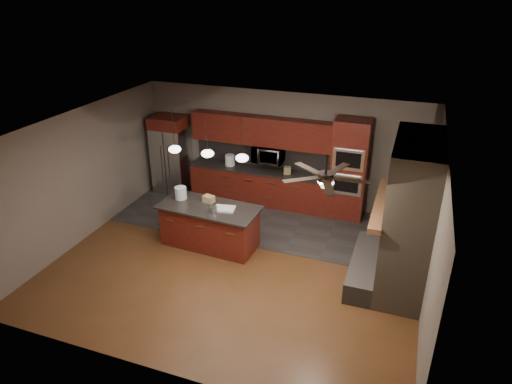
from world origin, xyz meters
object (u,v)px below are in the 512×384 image
at_px(microwave, 268,154).
at_px(cardboard_box, 209,199).
at_px(paint_can, 213,210).
at_px(kitchen_island, 210,226).
at_px(paint_tray, 225,209).
at_px(white_bucket, 181,193).
at_px(counter_bucket, 230,160).
at_px(refrigerator, 171,154).
at_px(oven_tower, 349,170).
at_px(counter_box, 287,170).

xyz_separation_m(microwave, cardboard_box, (-0.59, -2.16, -0.31)).
bearing_deg(paint_can, kitchen_island, 135.22).
height_order(kitchen_island, paint_can, paint_can).
bearing_deg(paint_tray, kitchen_island, 166.77).
xyz_separation_m(white_bucket, counter_bucket, (0.23, 2.16, -0.02)).
bearing_deg(refrigerator, microwave, 2.88).
xyz_separation_m(oven_tower, cardboard_box, (-2.57, -2.10, -0.20)).
height_order(white_bucket, paint_tray, white_bucket).
bearing_deg(microwave, refrigerator, -177.12).
bearing_deg(counter_box, white_bucket, -147.59).
height_order(paint_can, counter_bucket, counter_bucket).
xyz_separation_m(microwave, paint_tray, (-0.15, -2.36, -0.36)).
xyz_separation_m(refrigerator, white_bucket, (1.39, -2.08, 0.04)).
distance_m(white_bucket, counter_box, 2.73).
bearing_deg(cardboard_box, refrigerator, 146.32).
height_order(refrigerator, cardboard_box, refrigerator).
relative_size(white_bucket, counter_bucket, 0.97).
distance_m(refrigerator, paint_can, 3.33).
height_order(microwave, cardboard_box, microwave).
xyz_separation_m(kitchen_island, cardboard_box, (-0.08, 0.19, 0.53)).
relative_size(microwave, counter_box, 3.96).
distance_m(oven_tower, cardboard_box, 3.33).
xyz_separation_m(paint_can, counter_bucket, (-0.68, 2.49, 0.06)).
distance_m(kitchen_island, counter_bucket, 2.42).
height_order(cardboard_box, counter_bucket, counter_bucket).
bearing_deg(paint_can, paint_tray, 45.65).
bearing_deg(paint_can, counter_box, 71.14).
relative_size(oven_tower, counter_box, 12.86).
height_order(refrigerator, counter_bucket, refrigerator).
height_order(microwave, counter_box, microwave).
relative_size(microwave, counter_bucket, 2.68).
bearing_deg(refrigerator, oven_tower, 0.92).
bearing_deg(paint_tray, counter_bucket, 99.57).
distance_m(refrigerator, counter_box, 3.13).
relative_size(oven_tower, counter_bucket, 8.70).
bearing_deg(paint_can, microwave, 82.88).
xyz_separation_m(kitchen_island, counter_box, (1.03, 2.25, 0.53)).
bearing_deg(kitchen_island, counter_box, 69.02).
distance_m(microwave, paint_can, 2.58).
bearing_deg(counter_box, refrigerator, 162.53).
bearing_deg(white_bucket, cardboard_box, 4.26).
distance_m(paint_tray, counter_box, 2.36).
height_order(oven_tower, cardboard_box, oven_tower).
bearing_deg(cardboard_box, microwave, 86.10).
bearing_deg(counter_box, oven_tower, -16.37).
bearing_deg(white_bucket, kitchen_island, -11.19).
relative_size(paint_can, cardboard_box, 0.73).
distance_m(microwave, counter_box, 0.61).
distance_m(refrigerator, kitchen_island, 3.10).
relative_size(kitchen_island, counter_bucket, 7.88).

